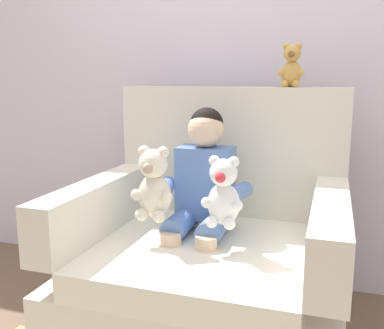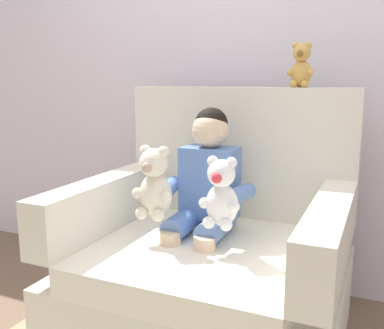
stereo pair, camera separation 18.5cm
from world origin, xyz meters
TOP-DOWN VIEW (x-y plane):
  - back_wall at (0.00, 0.74)m, footprint 6.00×0.10m
  - armchair at (0.00, 0.05)m, footprint 1.18×1.03m
  - seated_child at (-0.06, 0.09)m, footprint 0.45×0.39m
  - plush_cream at (-0.21, -0.09)m, footprint 0.19×0.15m
  - plush_white at (0.09, -0.09)m, footprint 0.17×0.14m
  - plush_honey_on_backrest at (0.30, 0.44)m, footprint 0.13×0.10m

SIDE VIEW (x-z plane):
  - armchair at x=0.00m, z-range -0.22..0.92m
  - seated_child at x=-0.06m, z-range 0.28..1.10m
  - plush_white at x=0.09m, z-range 0.58..0.87m
  - plush_cream at x=-0.21m, z-range 0.58..0.90m
  - plush_honey_on_backrest at x=0.30m, z-range 1.14..1.35m
  - back_wall at x=0.00m, z-range 0.00..2.60m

